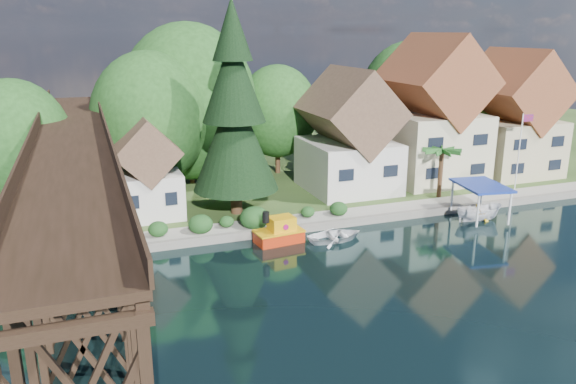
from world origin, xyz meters
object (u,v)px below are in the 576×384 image
at_px(house_left, 349,139).
at_px(trestle_bridge, 77,193).
at_px(shed, 147,174).
at_px(boat_canopy, 479,205).
at_px(conifer, 234,114).
at_px(palm_tree, 442,152).
at_px(flagpole, 521,145).
at_px(boat_white_a, 336,235).
at_px(house_right, 511,122).
at_px(house_center, 432,119).
at_px(boat_yellow, 478,211).
at_px(tugboat, 279,232).

bearing_deg(house_left, trestle_bridge, -154.79).
relative_size(shed, boat_canopy, 1.53).
bearing_deg(shed, conifer, -15.25).
distance_m(trestle_bridge, palm_tree, 30.00).
relative_size(flagpole, boat_white_a, 1.77).
distance_m(shed, boat_white_a, 15.37).
bearing_deg(trestle_bridge, shed, 61.81).
distance_m(flagpole, boat_white_a, 20.42).
bearing_deg(flagpole, trestle_bridge, -173.15).
bearing_deg(boat_white_a, house_right, -70.02).
xyz_separation_m(boat_white_a, boat_canopy, (12.41, -0.02, 0.87)).
bearing_deg(house_left, house_right, 0.00).
bearing_deg(house_center, conifer, -169.43).
height_order(palm_tree, flagpole, flagpole).
bearing_deg(house_left, boat_canopy, -57.94).
bearing_deg(flagpole, boat_yellow, -153.06).
relative_size(house_right, boat_white_a, 3.07).
distance_m(house_center, boat_canopy, 12.28).
bearing_deg(palm_tree, conifer, 174.34).
height_order(house_center, conifer, conifer).
bearing_deg(flagpole, house_center, 123.67).
relative_size(house_left, house_right, 0.88).
bearing_deg(shed, house_center, 4.24).
bearing_deg(palm_tree, tugboat, -165.23).
bearing_deg(conifer, tugboat, -76.01).
xyz_separation_m(palm_tree, tugboat, (-16.31, -4.30, -3.76)).
relative_size(conifer, palm_tree, 3.59).
height_order(house_center, boat_canopy, house_center).
height_order(palm_tree, boat_canopy, palm_tree).
relative_size(house_right, boat_canopy, 2.43).
bearing_deg(house_left, shed, -175.23).
height_order(conifer, tugboat, conifer).
xyz_separation_m(tugboat, boat_canopy, (16.37, -1.01, 0.55)).
xyz_separation_m(flagpole, boat_white_a, (-19.53, -3.93, -4.48)).
xyz_separation_m(conifer, boat_white_a, (5.47, -7.06, -8.00)).
xyz_separation_m(house_left, boat_canopy, (6.50, -10.38, -3.84)).
bearing_deg(flagpole, boat_canopy, -150.95).
distance_m(house_right, boat_white_a, 26.60).
bearing_deg(house_right, house_center, 176.82).
bearing_deg(trestle_bridge, house_left, 25.21).
bearing_deg(shed, boat_white_a, -36.24).
relative_size(house_center, tugboat, 3.85).
distance_m(shed, conifer, 8.25).
height_order(tugboat, boat_canopy, boat_canopy).
xyz_separation_m(house_right, flagpole, (-4.38, -6.43, -0.88)).
bearing_deg(tugboat, house_center, 27.61).
bearing_deg(palm_tree, trestle_bridge, -168.93).
height_order(tugboat, boat_white_a, tugboat).
bearing_deg(house_center, boat_yellow, -101.80).
bearing_deg(conifer, trestle_bridge, -147.07).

